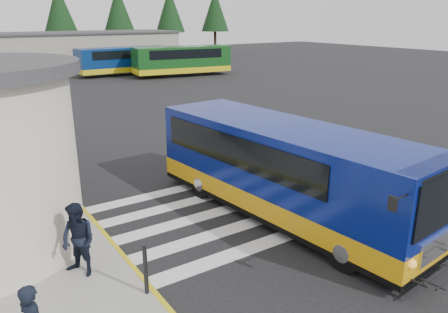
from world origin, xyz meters
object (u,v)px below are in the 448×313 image
far_bus_b (182,59)px  transit_bus (286,174)px  pedestrian_b (78,240)px  bollard (146,269)px  far_bus_a (122,60)px

far_bus_b → transit_bus: bearing=164.1°
pedestrian_b → bollard: (0.97, -1.55, -0.30)m
pedestrian_b → bollard: pedestrian_b is taller
transit_bus → bollard: transit_bus is taller
far_bus_b → pedestrian_b: bearing=155.1°
pedestrian_b → far_bus_a: (14.91, 35.50, 0.55)m
bollard → far_bus_b: size_ratio=0.12×
pedestrian_b → far_bus_a: 38.50m
far_bus_a → far_bus_b: bearing=-133.6°
pedestrian_b → far_bus_a: size_ratio=0.19×
bollard → far_bus_a: 39.59m
far_bus_a → far_bus_b: size_ratio=0.93×
far_bus_a → far_bus_b: far_bus_b is taller
transit_bus → far_bus_b: bearing=61.4°
pedestrian_b → bollard: bearing=1.8°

